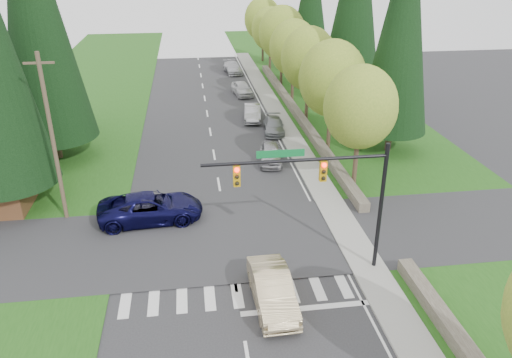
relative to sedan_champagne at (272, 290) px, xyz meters
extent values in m
plane|color=#28282B|center=(-1.53, -2.33, -0.80)|extent=(120.00, 120.00, 0.00)
cube|color=#1F4E14|center=(11.47, 17.67, -0.77)|extent=(14.00, 110.00, 0.06)
cube|color=#1F4E14|center=(-14.53, 17.67, -0.77)|extent=(14.00, 110.00, 0.06)
cube|color=#28282B|center=(-1.53, 5.67, -0.80)|extent=(120.00, 8.00, 0.10)
cube|color=gray|center=(5.37, 19.67, -0.73)|extent=(1.80, 80.00, 0.13)
cube|color=gray|center=(4.52, 19.67, -0.73)|extent=(0.20, 80.00, 0.13)
cube|color=#4C4438|center=(7.07, 27.67, -0.45)|extent=(0.70, 40.00, 0.70)
cylinder|color=black|center=(5.67, 2.17, 2.60)|extent=(0.20, 0.20, 6.80)
cylinder|color=black|center=(1.37, 2.17, 5.40)|extent=(8.60, 0.16, 0.16)
cube|color=#0C662D|center=(0.67, 2.22, 5.75)|extent=(2.20, 0.04, 0.35)
cube|color=#BF8C0C|center=(2.67, 2.17, 4.80)|extent=(0.32, 0.24, 1.00)
sphere|color=#FF0C05|center=(2.67, 2.03, 5.15)|extent=(0.22, 0.22, 0.22)
cube|color=#BF8C0C|center=(-1.33, 2.17, 4.80)|extent=(0.32, 0.24, 1.00)
sphere|color=#FF0C05|center=(-1.33, 2.03, 5.15)|extent=(0.22, 0.22, 0.22)
cylinder|color=#473828|center=(-11.03, 9.67, 4.20)|extent=(0.24, 0.24, 10.00)
cube|color=#473828|center=(-11.03, 9.67, 8.60)|extent=(1.60, 0.10, 0.12)
cylinder|color=#38281C|center=(7.67, 11.67, 1.58)|extent=(0.32, 0.32, 4.76)
ellipsoid|color=olive|center=(7.67, 11.67, 4.81)|extent=(4.80, 4.80, 5.52)
cylinder|color=#38281C|center=(7.77, 18.67, 1.67)|extent=(0.32, 0.32, 4.93)
ellipsoid|color=olive|center=(7.77, 18.67, 5.01)|extent=(5.20, 5.20, 5.98)
cylinder|color=#38281C|center=(7.57, 25.67, 1.72)|extent=(0.32, 0.32, 5.04)
ellipsoid|color=olive|center=(7.57, 25.67, 5.14)|extent=(5.00, 5.00, 5.75)
cylinder|color=#38281C|center=(7.67, 32.67, 1.61)|extent=(0.32, 0.32, 4.82)
ellipsoid|color=olive|center=(7.67, 32.67, 4.88)|extent=(5.00, 5.00, 5.75)
cylinder|color=#38281C|center=(7.77, 39.67, 1.78)|extent=(0.32, 0.32, 5.15)
ellipsoid|color=olive|center=(7.77, 39.67, 5.28)|extent=(5.40, 5.40, 6.21)
cylinder|color=#38281C|center=(7.57, 46.67, 1.56)|extent=(0.32, 0.32, 4.70)
ellipsoid|color=olive|center=(7.57, 46.67, 4.75)|extent=(4.80, 4.80, 5.52)
cylinder|color=#38281C|center=(7.67, 53.67, 1.70)|extent=(0.32, 0.32, 4.98)
ellipsoid|color=olive|center=(7.67, 53.67, 5.08)|extent=(5.20, 5.20, 5.98)
cylinder|color=#38281C|center=(-14.53, 11.67, 0.20)|extent=(0.50, 0.50, 2.00)
cylinder|color=#38281C|center=(-13.53, 19.67, 0.20)|extent=(0.50, 0.50, 2.00)
cone|color=black|center=(-13.53, 19.67, 10.50)|extent=(6.46, 6.46, 19.00)
cylinder|color=#38281C|center=(-15.53, 25.67, 0.20)|extent=(0.50, 0.50, 2.00)
cone|color=black|center=(-15.53, 25.67, 9.50)|extent=(5.78, 5.78, 17.00)
cylinder|color=#38281C|center=(12.47, 17.67, 0.20)|extent=(0.50, 0.50, 2.00)
cone|color=black|center=(12.47, 17.67, 9.00)|extent=(5.44, 5.44, 16.00)
cylinder|color=#38281C|center=(13.47, 31.67, 0.20)|extent=(0.50, 0.50, 2.00)
cylinder|color=#38281C|center=(12.47, 45.67, 0.20)|extent=(0.50, 0.50, 2.00)
imported|color=beige|center=(0.00, 0.00, 0.00)|extent=(1.84, 4.88, 1.59)
imported|color=#0B0A34|center=(-5.90, 8.67, 0.06)|extent=(6.34, 3.28, 1.71)
imported|color=#A2A1A6|center=(2.69, 16.54, -0.09)|extent=(2.21, 4.31, 1.40)
imported|color=gray|center=(4.07, 23.24, -0.18)|extent=(2.14, 4.40, 1.23)
imported|color=#A0A0A4|center=(2.67, 27.02, -0.08)|extent=(2.03, 4.47, 1.42)
imported|color=silver|center=(2.67, 35.95, -0.06)|extent=(2.31, 4.50, 1.47)
imported|color=#B0B0B5|center=(2.67, 46.82, -0.10)|extent=(2.43, 4.99, 1.40)
camera|label=1|loc=(-3.28, -18.17, 14.13)|focal=35.00mm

